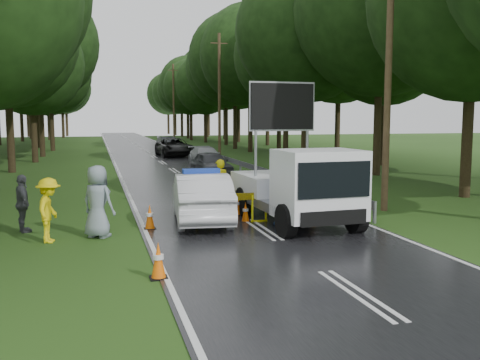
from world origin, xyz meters
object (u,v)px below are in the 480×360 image
object	(u,v)px
barrier	(232,201)
queue_car_first	(211,164)
queue_car_fourth	(168,144)
queue_car_second	(206,156)
queue_car_third	(174,147)
officer	(220,184)
work_truck	(299,187)
civilian	(287,196)
police_sedan	(201,198)

from	to	relation	value
barrier	queue_car_first	size ratio (longest dim) A/B	0.56
barrier	queue_car_fourth	size ratio (longest dim) A/B	0.55
queue_car_second	queue_car_fourth	size ratio (longest dim) A/B	1.06
barrier	queue_car_third	xyz separation A→B (m)	(2.42, 29.04, 0.04)
barrier	officer	world-z (taller)	officer
work_truck	civilian	world-z (taller)	work_truck
work_truck	barrier	bearing A→B (deg)	156.51
work_truck	queue_car_third	xyz separation A→B (m)	(0.47, 29.78, -0.43)
work_truck	officer	distance (m)	3.90
queue_car_fourth	queue_car_first	bearing A→B (deg)	-97.88
queue_car_first	queue_car_second	size ratio (longest dim) A/B	0.93
officer	queue_car_third	xyz separation A→B (m)	(2.16, 26.27, -0.14)
barrier	civilian	distance (m)	1.72
work_truck	barrier	xyz separation A→B (m)	(-1.95, 0.73, -0.47)
work_truck	queue_car_fourth	distance (m)	37.30
work_truck	civilian	distance (m)	0.46
barrier	queue_car_third	world-z (taller)	queue_car_third
work_truck	officer	xyz separation A→B (m)	(-1.69, 3.51, -0.29)
civilian	queue_car_third	xyz separation A→B (m)	(0.83, 29.68, -0.15)
civilian	queue_car_second	bearing A→B (deg)	84.48
police_sedan	queue_car_second	size ratio (longest dim) A/B	1.09
barrier	queue_car_second	bearing A→B (deg)	81.27
police_sedan	queue_car_third	xyz separation A→B (m)	(3.28, 28.53, -0.01)
queue_car_first	queue_car_second	world-z (taller)	queue_car_first
officer	work_truck	bearing A→B (deg)	119.76
police_sedan	barrier	distance (m)	1.01
civilian	queue_car_first	distance (m)	13.80
barrier	civilian	size ratio (longest dim) A/B	1.26
queue_car_second	queue_car_third	xyz separation A→B (m)	(-0.81, 9.22, 0.12)
queue_car_fourth	queue_car_third	bearing A→B (deg)	-99.60
queue_car_third	barrier	bearing A→B (deg)	-98.72
queue_car_first	queue_car_third	size ratio (longest dim) A/B	0.75
work_truck	queue_car_second	world-z (taller)	work_truck
police_sedan	queue_car_third	world-z (taller)	police_sedan
police_sedan	work_truck	bearing A→B (deg)	162.07
police_sedan	queue_car_second	xyz separation A→B (m)	(4.09, 19.31, -0.13)
work_truck	officer	size ratio (longest dim) A/B	3.12
queue_car_fourth	barrier	bearing A→B (deg)	-100.68
officer	queue_car_first	distance (m)	10.56
police_sedan	civilian	bearing A→B (deg)	160.92
work_truck	queue_car_third	size ratio (longest dim) A/B	1.02
police_sedan	officer	distance (m)	2.53
officer	civilian	world-z (taller)	civilian
police_sedan	officer	bearing A→B (deg)	-110.39
queue_car_third	civilian	bearing A→B (deg)	-95.56
officer	queue_car_second	xyz separation A→B (m)	(2.97, 17.05, -0.26)
queue_car_first	queue_car_second	bearing A→B (deg)	76.86
officer	queue_car_fourth	distance (m)	33.87
work_truck	police_sedan	bearing A→B (deg)	153.21
queue_car_first	queue_car_fourth	bearing A→B (deg)	84.13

